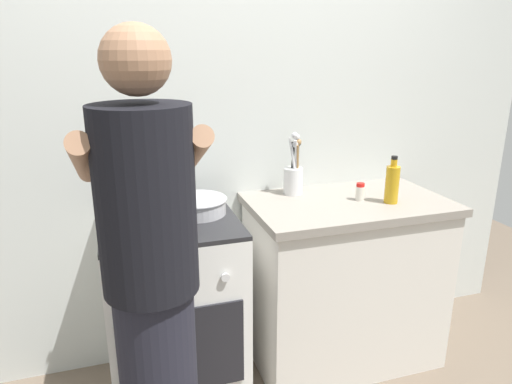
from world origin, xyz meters
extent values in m
cube|color=silver|center=(0.20, 0.50, 1.25)|extent=(3.20, 0.10, 2.50)
cube|color=silver|center=(0.55, 0.15, 0.43)|extent=(0.96, 0.56, 0.86)
cube|color=gray|center=(0.55, 0.15, 0.88)|extent=(1.00, 0.60, 0.04)
cube|color=white|center=(-0.35, 0.15, 0.44)|extent=(0.60, 0.60, 0.88)
cube|color=#232326|center=(-0.35, 0.15, 0.89)|extent=(0.60, 0.60, 0.02)
cube|color=black|center=(-0.35, -0.16, 0.42)|extent=(0.51, 0.01, 0.40)
cylinder|color=silver|center=(-0.53, -0.16, 0.74)|extent=(0.04, 0.01, 0.04)
cylinder|color=silver|center=(-0.35, -0.16, 0.74)|extent=(0.04, 0.01, 0.04)
cylinder|color=silver|center=(-0.17, -0.16, 0.74)|extent=(0.04, 0.01, 0.04)
cylinder|color=#38383D|center=(-0.49, 0.13, 0.95)|extent=(0.21, 0.21, 0.10)
cube|color=black|center=(-0.61, 0.13, 1.00)|extent=(0.04, 0.02, 0.01)
cube|color=black|center=(-0.37, 0.13, 1.00)|extent=(0.04, 0.02, 0.01)
cylinder|color=#B7B7BC|center=(-0.21, 0.19, 0.94)|extent=(0.26, 0.26, 0.07)
torus|color=#B7B7BC|center=(-0.21, 0.19, 0.97)|extent=(0.27, 0.27, 0.01)
cylinder|color=silver|center=(0.32, 0.34, 0.97)|extent=(0.10, 0.10, 0.14)
cylinder|color=black|center=(0.32, 0.35, 1.04)|extent=(0.03, 0.03, 0.22)
sphere|color=black|center=(0.32, 0.35, 1.16)|extent=(0.03, 0.03, 0.03)
cylinder|color=silver|center=(0.33, 0.33, 1.05)|extent=(0.04, 0.06, 0.28)
sphere|color=silver|center=(0.33, 0.33, 1.20)|extent=(0.03, 0.03, 0.03)
cylinder|color=black|center=(0.34, 0.33, 1.04)|extent=(0.02, 0.04, 0.24)
sphere|color=black|center=(0.34, 0.33, 1.17)|extent=(0.03, 0.03, 0.03)
cylinder|color=#B7BABF|center=(0.32, 0.32, 1.04)|extent=(0.05, 0.02, 0.23)
sphere|color=#B7BABF|center=(0.32, 0.32, 1.17)|extent=(0.03, 0.03, 0.03)
cylinder|color=silver|center=(0.32, 0.32, 1.06)|extent=(0.06, 0.02, 0.29)
sphere|color=silver|center=(0.32, 0.32, 1.21)|extent=(0.03, 0.03, 0.03)
cylinder|color=#9E7547|center=(0.34, 0.33, 1.04)|extent=(0.04, 0.05, 0.25)
sphere|color=#9E7547|center=(0.34, 0.33, 1.18)|extent=(0.03, 0.03, 0.03)
cylinder|color=silver|center=(0.60, 0.14, 0.94)|extent=(0.04, 0.04, 0.07)
cylinder|color=red|center=(0.60, 0.14, 0.98)|extent=(0.04, 0.04, 0.02)
cylinder|color=gold|center=(0.73, 0.06, 0.99)|extent=(0.07, 0.07, 0.18)
cylinder|color=gold|center=(0.73, 0.06, 1.10)|extent=(0.03, 0.03, 0.04)
cylinder|color=black|center=(0.73, 0.06, 1.13)|extent=(0.03, 0.03, 0.02)
cylinder|color=black|center=(-0.48, -0.46, 1.19)|extent=(0.30, 0.30, 0.58)
sphere|color=#A07254|center=(-0.48, -0.46, 1.60)|extent=(0.20, 0.20, 0.20)
cylinder|color=#A07254|center=(-0.65, -0.32, 1.30)|extent=(0.07, 0.41, 0.24)
cylinder|color=#A07254|center=(-0.31, -0.32, 1.30)|extent=(0.07, 0.41, 0.24)
camera|label=1|loc=(-0.56, -1.81, 1.63)|focal=32.44mm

